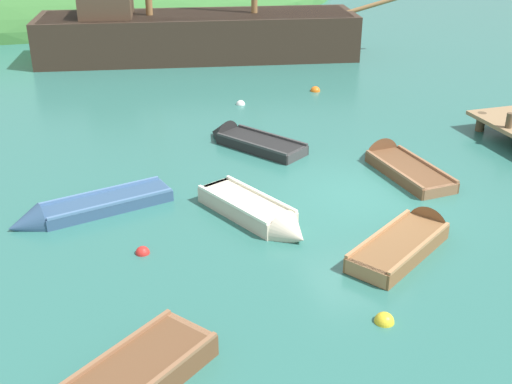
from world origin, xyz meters
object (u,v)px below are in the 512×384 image
buoy_white (241,105)px  rowboat_center (247,142)px  rowboat_far (82,211)px  buoy_red (143,253)px  sailing_ship (195,41)px  buoy_yellow (384,322)px  rowboat_outer_right (410,241)px  rowboat_outer_left (258,216)px  rowboat_portside (397,165)px  buoy_orange (315,91)px

buoy_white → rowboat_center: bearing=-103.5°
rowboat_far → buoy_red: size_ratio=12.80×
sailing_ship → buoy_yellow: bearing=-82.3°
rowboat_far → rowboat_outer_right: bearing=138.1°
sailing_ship → rowboat_outer_left: 16.10m
rowboat_portside → buoy_yellow: bearing=145.2°
sailing_ship → buoy_orange: (3.20, -6.58, -0.74)m
buoy_white → buoy_yellow: 13.00m
rowboat_center → buoy_yellow: rowboat_center is taller
rowboat_outer_left → rowboat_far: bearing=-134.9°
rowboat_far → buoy_red: (1.10, -2.22, -0.08)m
rowboat_far → buoy_orange: size_ratio=10.52×
sailing_ship → rowboat_portside: 14.39m
rowboat_outer_right → buoy_yellow: bearing=-161.3°
buoy_red → buoy_orange: 12.87m
rowboat_outer_right → rowboat_far: bearing=118.9°
rowboat_far → rowboat_outer_left: rowboat_outer_left is taller
buoy_white → buoy_red: bearing=-117.7°
rowboat_center → rowboat_far: bearing=89.6°
buoy_red → sailing_ship: bearing=73.7°
sailing_ship → buoy_orange: sailing_ship is taller
sailing_ship → buoy_red: 17.32m
rowboat_outer_right → buoy_red: 5.78m
rowboat_outer_left → buoy_red: 2.87m
rowboat_outer_right → rowboat_portside: (1.79, 3.86, -0.03)m
rowboat_outer_right → sailing_ship: bearing=59.6°
sailing_ship → buoy_orange: size_ratio=44.69×
rowboat_outer_left → rowboat_outer_right: size_ratio=1.00×
rowboat_outer_right → buoy_white: bearing=61.2°
buoy_red → buoy_yellow: size_ratio=0.85×
rowboat_outer_left → rowboat_center: (1.14, 4.78, -0.05)m
rowboat_portside → buoy_red: rowboat_portside is taller
rowboat_portside → buoy_orange: 7.60m
sailing_ship → buoy_orange: 7.35m
rowboat_center → buoy_orange: rowboat_center is taller
rowboat_portside → buoy_white: size_ratio=10.88×
rowboat_outer_right → buoy_yellow: rowboat_outer_right is taller
rowboat_center → buoy_white: 3.96m
rowboat_far → rowboat_portside: (8.50, 0.24, 0.00)m
rowboat_center → buoy_red: (-3.94, -5.43, -0.09)m
rowboat_portside → buoy_yellow: (-3.61, -6.14, -0.08)m
buoy_white → buoy_orange: bearing=13.3°
sailing_ship → buoy_white: (0.00, -7.33, -0.74)m
buoy_yellow → buoy_orange: bearing=72.7°
sailing_ship → rowboat_far: bearing=-101.8°
rowboat_far → buoy_red: rowboat_far is taller
sailing_ship → buoy_red: sailing_ship is taller
rowboat_far → buoy_red: bearing=102.8°
buoy_yellow → sailing_ship: bearing=87.0°
sailing_ship → rowboat_center: bearing=-84.0°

